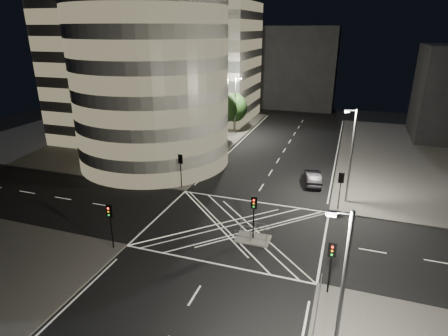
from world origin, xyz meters
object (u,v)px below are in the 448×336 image
at_px(traffic_signal_fr, 341,184).
at_px(street_lamp_right_far, 351,153).
at_px(sedan, 313,177).
at_px(central_island, 253,239).
at_px(traffic_signal_nl, 110,219).
at_px(traffic_signal_island, 254,210).
at_px(street_lamp_right_near, 340,297).
at_px(traffic_signal_nr, 331,259).
at_px(street_lamp_left_far, 236,105).
at_px(traffic_signal_fl, 181,165).
at_px(street_lamp_left_near, 193,131).

bearing_deg(traffic_signal_fr, street_lamp_right_far, 73.89).
xyz_separation_m(street_lamp_right_far, sedan, (-3.88, 4.06, -4.72)).
xyz_separation_m(central_island, sedan, (3.56, 14.56, 0.75)).
bearing_deg(traffic_signal_nl, sedan, 54.13).
height_order(traffic_signal_island, street_lamp_right_near, street_lamp_right_near).
height_order(traffic_signal_fr, street_lamp_right_far, street_lamp_right_far).
xyz_separation_m(traffic_signal_nl, traffic_signal_island, (10.80, 5.30, 0.00)).
xyz_separation_m(street_lamp_right_near, sedan, (-3.88, 27.06, -4.72)).
relative_size(traffic_signal_nr, street_lamp_left_far, 0.40).
distance_m(traffic_signal_nr, sedan, 20.23).
height_order(traffic_signal_fr, traffic_signal_nr, same).
height_order(traffic_signal_fl, street_lamp_right_near, street_lamp_right_near).
bearing_deg(traffic_signal_fl, street_lamp_left_far, 91.57).
xyz_separation_m(traffic_signal_nl, street_lamp_left_far, (-0.64, 36.80, 2.63)).
bearing_deg(traffic_signal_fr, street_lamp_left_far, 128.17).
bearing_deg(sedan, traffic_signal_island, 65.40).
relative_size(traffic_signal_fl, traffic_signal_island, 1.00).
xyz_separation_m(traffic_signal_fr, street_lamp_left_far, (-18.24, 23.20, 2.63)).
distance_m(traffic_signal_fr, street_lamp_right_far, 3.48).
distance_m(central_island, street_lamp_left_far, 33.95).
distance_m(traffic_signal_island, street_lamp_left_near, 17.89).
bearing_deg(traffic_signal_fl, traffic_signal_island, -37.54).
relative_size(street_lamp_right_far, street_lamp_right_near, 1.00).
xyz_separation_m(central_island, traffic_signal_nr, (6.80, -5.30, 2.84)).
relative_size(traffic_signal_fl, traffic_signal_nr, 1.00).
relative_size(traffic_signal_fl, street_lamp_right_near, 0.40).
height_order(traffic_signal_fr, street_lamp_left_far, street_lamp_left_far).
bearing_deg(sedan, street_lamp_right_far, 122.86).
bearing_deg(traffic_signal_island, street_lamp_right_far, 54.70).
height_order(traffic_signal_fl, street_lamp_right_far, street_lamp_right_far).
xyz_separation_m(traffic_signal_island, street_lamp_right_near, (7.44, -12.50, 2.63)).
height_order(traffic_signal_nr, street_lamp_left_far, street_lamp_left_far).
xyz_separation_m(traffic_signal_nr, street_lamp_right_near, (0.64, -7.20, 2.63)).
height_order(street_lamp_left_far, street_lamp_right_far, same).
relative_size(central_island, traffic_signal_nl, 0.75).
height_order(traffic_signal_nl, street_lamp_right_near, street_lamp_right_near).
bearing_deg(traffic_signal_island, traffic_signal_fr, 50.67).
relative_size(street_lamp_right_near, sedan, 2.01).
relative_size(traffic_signal_nl, street_lamp_right_far, 0.40).
distance_m(street_lamp_left_far, sedan, 23.11).
height_order(traffic_signal_nr, street_lamp_right_near, street_lamp_right_near).
bearing_deg(traffic_signal_nl, traffic_signal_island, 26.14).
relative_size(traffic_signal_nl, sedan, 0.80).
bearing_deg(central_island, traffic_signal_island, 0.00).
distance_m(central_island, street_lamp_left_near, 18.52).
height_order(traffic_signal_nl, street_lamp_left_far, street_lamp_left_far).
xyz_separation_m(central_island, traffic_signal_fl, (-10.80, 8.30, 2.84)).
bearing_deg(central_island, street_lamp_right_far, 54.70).
relative_size(street_lamp_left_near, street_lamp_right_near, 1.00).
bearing_deg(traffic_signal_nr, traffic_signal_island, 142.07).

